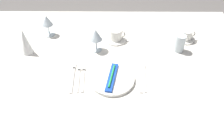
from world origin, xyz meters
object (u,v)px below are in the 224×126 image
Objects in this scene: dinner_knife at (139,78)px; coffee_cup_left at (116,35)px; fork_outer at (83,77)px; spoon_soup at (144,74)px; toothbrush_package at (112,77)px; fork_inner at (78,77)px; coffee_cup_right at (186,34)px; fork_salad at (73,76)px; wine_glass_left at (47,22)px; wine_glass_centre at (96,36)px; dinner_plate at (112,79)px; napkin_folded at (25,42)px; drink_tumbler at (180,43)px.

coffee_cup_left is at bearing 109.04° from dinner_knife.
coffee_cup_left is at bearing 62.65° from fork_outer.
toothbrush_package is at bearing -165.01° from spoon_soup.
fork_inner is (-0.03, -0.00, -0.00)m from fork_outer.
fork_outer is 0.03m from fork_inner.
coffee_cup_right reaches higher than fork_inner.
fork_salad is at bearing -124.46° from coffee_cup_left.
fork_inner is 1.40× the size of wine_glass_left.
wine_glass_centre is (-0.28, 0.22, 0.10)m from spoon_soup.
dinner_plate reaches higher than fork_outer.
napkin_folded reaches higher than dinner_plate.
fork_inner is at bearing -151.26° from coffee_cup_right.
dinner_plate reaches higher than fork_inner.
wine_glass_centre is at bearing 4.25° from napkin_folded.
toothbrush_package is at bearing -7.12° from fork_salad.
drink_tumbler is at bearing -11.27° from wine_glass_left.
wine_glass_centre is at bearing 71.38° from fork_inner.
dinner_knife is (0.15, 0.01, -0.01)m from dinner_plate.
wine_glass_left is at bearing 123.60° from fork_outer.
spoon_soup is 0.73m from napkin_folded.
drink_tumbler is (0.26, 0.25, 0.05)m from dinner_knife.
wine_glass_left is at bearing 134.63° from toothbrush_package.
coffee_cup_left is 0.68× the size of wine_glass_centre.
coffee_cup_left reaches higher than dinner_knife.
coffee_cup_left is at bearing -178.59° from coffee_cup_right.
fork_salad is 0.39m from spoon_soup.
wine_glass_centre is (0.11, 0.24, 0.10)m from fork_salad.
coffee_cup_left reaches higher than fork_salad.
toothbrush_package is 0.96× the size of spoon_soup.
fork_inner is 1.23× the size of napkin_folded.
dinner_knife is at bearing -136.21° from drink_tumbler.
coffee_cup_right reaches higher than fork_outer.
toothbrush_package reaches higher than spoon_soup.
napkin_folded is at bearing -175.75° from wine_glass_centre.
wine_glass_centre is at bearing 141.66° from spoon_soup.
wine_glass_left reaches higher than spoon_soup.
wine_glass_left is at bearing 153.12° from wine_glass_centre.
coffee_cup_left is (0.03, 0.37, 0.02)m from toothbrush_package.
napkin_folded reaches higher than drink_tumbler.
wine_glass_centre is 1.01× the size of wine_glass_left.
napkin_folded reaches higher than fork_salad.
fork_salad is at bearing 172.88° from dinner_plate.
fork_salad is at bearing -176.87° from spoon_soup.
coffee_cup_right is 0.60m from wine_glass_centre.
fork_outer and fork_salad have the same top height.
fork_inner is at bearing 173.59° from toothbrush_package.
toothbrush_package is 1.93× the size of drink_tumbler.
wine_glass_left is at bearing 176.83° from coffee_cup_right.
fork_outer is at bearing -56.40° from wine_glass_left.
dinner_knife is 0.71m from napkin_folded.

